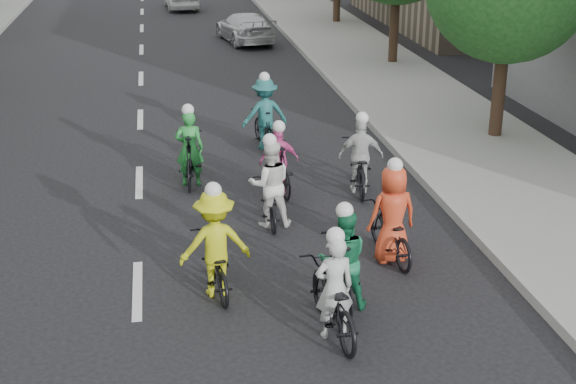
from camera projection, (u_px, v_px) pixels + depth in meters
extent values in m
plane|color=black|center=(137.00, 290.00, 12.72)|extent=(120.00, 120.00, 0.00)
cube|color=gray|center=(421.00, 104.00, 23.13)|extent=(4.00, 80.00, 0.15)
cube|color=#999993|center=(355.00, 107.00, 22.83)|extent=(0.18, 80.00, 0.18)
cylinder|color=black|center=(498.00, 96.00, 19.75)|extent=(0.32, 0.32, 2.27)
cylinder|color=black|center=(394.00, 30.00, 27.99)|extent=(0.32, 0.32, 2.48)
imported|color=black|center=(332.00, 300.00, 11.35)|extent=(0.85, 2.01, 1.03)
imported|color=#BCC0BC|center=(334.00, 288.00, 11.17)|extent=(0.59, 0.41, 1.54)
sphere|color=white|center=(336.00, 236.00, 10.88)|extent=(0.26, 0.26, 0.26)
imported|color=black|center=(341.00, 270.00, 12.14)|extent=(0.63, 1.88, 1.11)
imported|color=#197246|center=(343.00, 260.00, 11.96)|extent=(0.79, 0.63, 1.56)
sphere|color=white|center=(345.00, 211.00, 11.68)|extent=(0.26, 0.26, 0.26)
imported|color=black|center=(215.00, 265.00, 12.56)|extent=(0.79, 1.78, 0.91)
imported|color=#C6CD16|center=(215.00, 244.00, 12.32)|extent=(1.18, 0.76, 1.72)
sphere|color=white|center=(213.00, 190.00, 12.00)|extent=(0.26, 0.26, 0.26)
imported|color=black|center=(278.00, 167.00, 16.62)|extent=(0.71, 1.82, 1.06)
imported|color=#ED53A6|center=(279.00, 161.00, 16.46)|extent=(0.87, 0.44, 1.42)
sphere|color=white|center=(279.00, 127.00, 16.20)|extent=(0.26, 0.26, 0.26)
imported|color=black|center=(390.00, 233.00, 13.67)|extent=(0.80, 1.83, 0.93)
imported|color=#DA4322|center=(393.00, 214.00, 13.44)|extent=(0.88, 0.62, 1.70)
sphere|color=white|center=(395.00, 165.00, 13.13)|extent=(0.26, 0.26, 0.26)
imported|color=black|center=(190.00, 158.00, 17.07)|extent=(0.70, 1.94, 1.14)
imported|color=green|center=(190.00, 148.00, 16.89)|extent=(0.63, 0.44, 1.63)
sphere|color=white|center=(188.00, 110.00, 16.59)|extent=(0.26, 0.26, 0.26)
imported|color=black|center=(269.00, 203.00, 15.10)|extent=(0.57, 1.56, 0.81)
imported|color=white|center=(270.00, 184.00, 14.86)|extent=(0.82, 0.64, 1.65)
sphere|color=white|center=(270.00, 140.00, 14.55)|extent=(0.26, 0.26, 0.26)
imported|color=black|center=(264.00, 128.00, 19.49)|extent=(0.71, 1.65, 0.96)
imported|color=#216364|center=(265.00, 114.00, 19.26)|extent=(1.21, 0.82, 1.73)
sphere|color=white|center=(264.00, 77.00, 18.94)|extent=(0.26, 0.26, 0.26)
imported|color=black|center=(359.00, 167.00, 16.70)|extent=(0.99, 2.03, 1.02)
imported|color=silver|center=(361.00, 156.00, 16.51)|extent=(0.98, 0.53, 1.58)
sphere|color=white|center=(362.00, 118.00, 16.22)|extent=(0.26, 0.26, 0.26)
imported|color=silver|center=(245.00, 28.00, 32.40)|extent=(2.31, 4.30, 1.18)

